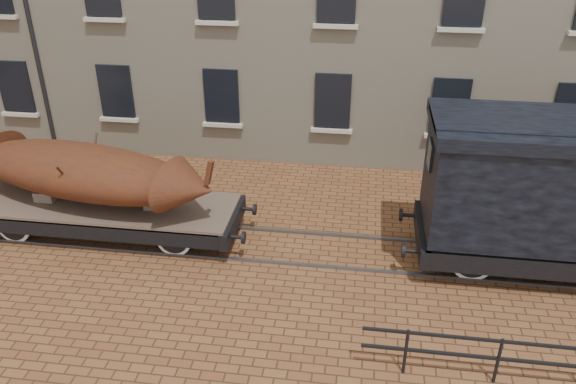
# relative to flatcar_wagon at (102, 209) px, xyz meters

# --- Properties ---
(ground) EXTENTS (90.00, 90.00, 0.00)m
(ground) POSITION_rel_flatcar_wagon_xyz_m (4.44, 0.00, -0.72)
(ground) COLOR brown
(rail_track) EXTENTS (30.00, 1.52, 0.06)m
(rail_track) POSITION_rel_flatcar_wagon_xyz_m (4.44, 0.00, -0.69)
(rail_track) COLOR #59595E
(rail_track) RESTS_ON ground
(flatcar_wagon) EXTENTS (7.67, 2.08, 1.16)m
(flatcar_wagon) POSITION_rel_flatcar_wagon_xyz_m (0.00, 0.00, 0.00)
(flatcar_wagon) COLOR brown
(flatcar_wagon) RESTS_ON ground
(iron_boat) EXTENTS (7.21, 3.17, 1.71)m
(iron_boat) POSITION_rel_flatcar_wagon_xyz_m (-0.36, 0.00, 1.05)
(iron_boat) COLOR #58260D
(iron_boat) RESTS_ON flatcar_wagon
(goods_van) EXTENTS (7.06, 2.57, 3.65)m
(goods_van) POSITION_rel_flatcar_wagon_xyz_m (10.98, 0.00, 1.57)
(goods_van) COLOR black
(goods_van) RESTS_ON ground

